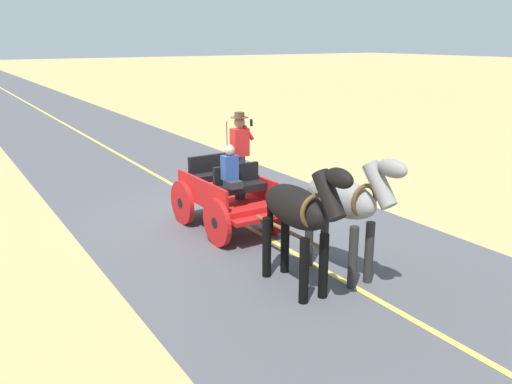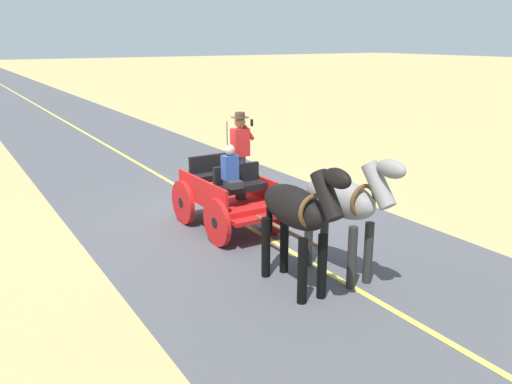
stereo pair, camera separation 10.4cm
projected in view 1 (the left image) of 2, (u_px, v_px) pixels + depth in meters
The scene contains 6 objects.
ground_plane at pixel (224, 214), 12.30m from camera, with size 200.00×200.00×0.00m, color tan.
road_surface at pixel (224, 214), 12.30m from camera, with size 6.63×160.00×0.01m, color #4C4C51.
road_centre_stripe at pixel (224, 214), 12.30m from camera, with size 0.12×160.00×0.00m, color #DBCC4C.
horse_drawn_carriage at pixel (228, 192), 11.10m from camera, with size 1.46×4.51×2.50m.
horse_near_side at pixel (345, 201), 8.77m from camera, with size 0.63×2.13×2.21m.
horse_off_side at pixel (299, 211), 8.27m from camera, with size 0.61×2.13×2.21m.
Camera 1 is at (5.54, 10.30, 3.91)m, focal length 37.46 mm.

